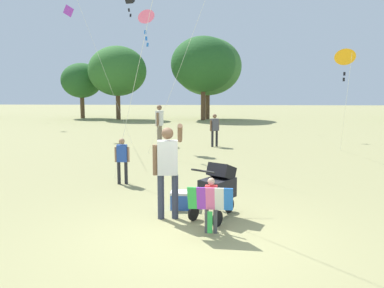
{
  "coord_description": "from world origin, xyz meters",
  "views": [
    {
      "loc": [
        0.34,
        -6.09,
        2.33
      ],
      "look_at": [
        -0.15,
        1.51,
        1.3
      ],
      "focal_mm": 36.79,
      "sensor_mm": 36.0,
      "label": 1
    }
  ],
  "objects_px": {
    "person_adult_flyer": "(168,164)",
    "kite_blue_high": "(147,18)",
    "child_with_butterfly_kite": "(211,201)",
    "person_red_shirt": "(159,122)",
    "kite_green_novelty": "(345,57)",
    "cooler_box": "(182,200)",
    "person_sitting_far": "(122,157)",
    "stroller": "(218,186)",
    "person_couple_left": "(215,128)"
  },
  "relations": [
    {
      "from": "child_with_butterfly_kite",
      "to": "person_sitting_far",
      "type": "xyz_separation_m",
      "value": [
        -2.27,
        3.36,
        0.12
      ]
    },
    {
      "from": "person_sitting_far",
      "to": "kite_blue_high",
      "type": "bearing_deg",
      "value": 92.19
    },
    {
      "from": "cooler_box",
      "to": "person_adult_flyer",
      "type": "bearing_deg",
      "value": -108.09
    },
    {
      "from": "cooler_box",
      "to": "kite_blue_high",
      "type": "bearing_deg",
      "value": 105.26
    },
    {
      "from": "child_with_butterfly_kite",
      "to": "person_adult_flyer",
      "type": "xyz_separation_m",
      "value": [
        -0.8,
        0.75,
        0.45
      ]
    },
    {
      "from": "kite_green_novelty",
      "to": "person_sitting_far",
      "type": "distance_m",
      "value": 9.99
    },
    {
      "from": "kite_blue_high",
      "to": "cooler_box",
      "type": "distance_m",
      "value": 8.53
    },
    {
      "from": "child_with_butterfly_kite",
      "to": "person_couple_left",
      "type": "bearing_deg",
      "value": 90.06
    },
    {
      "from": "kite_green_novelty",
      "to": "kite_blue_high",
      "type": "xyz_separation_m",
      "value": [
        -7.45,
        -1.35,
        1.3
      ]
    },
    {
      "from": "person_adult_flyer",
      "to": "stroller",
      "type": "relative_size",
      "value": 1.65
    },
    {
      "from": "stroller",
      "to": "cooler_box",
      "type": "bearing_deg",
      "value": 143.22
    },
    {
      "from": "stroller",
      "to": "person_red_shirt",
      "type": "relative_size",
      "value": 0.61
    },
    {
      "from": "person_red_shirt",
      "to": "person_couple_left",
      "type": "xyz_separation_m",
      "value": [
        2.37,
        -0.26,
        -0.21
      ]
    },
    {
      "from": "kite_green_novelty",
      "to": "kite_blue_high",
      "type": "distance_m",
      "value": 7.68
    },
    {
      "from": "person_sitting_far",
      "to": "person_couple_left",
      "type": "xyz_separation_m",
      "value": [
        2.26,
        6.86,
        0.13
      ]
    },
    {
      "from": "kite_green_novelty",
      "to": "person_couple_left",
      "type": "height_order",
      "value": "kite_green_novelty"
    },
    {
      "from": "child_with_butterfly_kite",
      "to": "person_sitting_far",
      "type": "bearing_deg",
      "value": 124.13
    },
    {
      "from": "child_with_butterfly_kite",
      "to": "cooler_box",
      "type": "height_order",
      "value": "child_with_butterfly_kite"
    },
    {
      "from": "child_with_butterfly_kite",
      "to": "stroller",
      "type": "relative_size",
      "value": 0.88
    },
    {
      "from": "kite_green_novelty",
      "to": "person_red_shirt",
      "type": "height_order",
      "value": "kite_green_novelty"
    },
    {
      "from": "person_red_shirt",
      "to": "person_couple_left",
      "type": "height_order",
      "value": "person_red_shirt"
    },
    {
      "from": "person_adult_flyer",
      "to": "child_with_butterfly_kite",
      "type": "bearing_deg",
      "value": -43.23
    },
    {
      "from": "person_sitting_far",
      "to": "cooler_box",
      "type": "bearing_deg",
      "value": -49.71
    },
    {
      "from": "kite_blue_high",
      "to": "person_red_shirt",
      "type": "xyz_separation_m",
      "value": [
        0.08,
        2.26,
        -3.89
      ]
    },
    {
      "from": "person_red_shirt",
      "to": "person_sitting_far",
      "type": "bearing_deg",
      "value": -89.18
    },
    {
      "from": "kite_green_novelty",
      "to": "person_sitting_far",
      "type": "bearing_deg",
      "value": -139.47
    },
    {
      "from": "stroller",
      "to": "person_sitting_far",
      "type": "height_order",
      "value": "person_sitting_far"
    },
    {
      "from": "child_with_butterfly_kite",
      "to": "stroller",
      "type": "bearing_deg",
      "value": 81.96
    },
    {
      "from": "cooler_box",
      "to": "child_with_butterfly_kite",
      "type": "bearing_deg",
      "value": -66.64
    },
    {
      "from": "person_couple_left",
      "to": "kite_green_novelty",
      "type": "bearing_deg",
      "value": -7.41
    },
    {
      "from": "kite_blue_high",
      "to": "cooler_box",
      "type": "height_order",
      "value": "kite_blue_high"
    },
    {
      "from": "stroller",
      "to": "person_couple_left",
      "type": "bearing_deg",
      "value": 90.79
    },
    {
      "from": "kite_green_novelty",
      "to": "person_sitting_far",
      "type": "height_order",
      "value": "kite_green_novelty"
    },
    {
      "from": "stroller",
      "to": "cooler_box",
      "type": "distance_m",
      "value": 0.99
    },
    {
      "from": "person_sitting_far",
      "to": "person_couple_left",
      "type": "height_order",
      "value": "person_couple_left"
    },
    {
      "from": "person_adult_flyer",
      "to": "cooler_box",
      "type": "distance_m",
      "value": 1.06
    },
    {
      "from": "stroller",
      "to": "person_adult_flyer",
      "type": "bearing_deg",
      "value": -174.28
    },
    {
      "from": "kite_green_novelty",
      "to": "kite_blue_high",
      "type": "relative_size",
      "value": 0.81
    },
    {
      "from": "person_adult_flyer",
      "to": "person_couple_left",
      "type": "relative_size",
      "value": 1.28
    },
    {
      "from": "kite_green_novelty",
      "to": "person_sitting_far",
      "type": "xyz_separation_m",
      "value": [
        -7.26,
        -6.21,
        -2.92
      ]
    },
    {
      "from": "person_red_shirt",
      "to": "person_sitting_far",
      "type": "relative_size",
      "value": 1.5
    },
    {
      "from": "person_adult_flyer",
      "to": "kite_blue_high",
      "type": "bearing_deg",
      "value": 102.56
    },
    {
      "from": "person_red_shirt",
      "to": "person_couple_left",
      "type": "relative_size",
      "value": 1.26
    },
    {
      "from": "kite_blue_high",
      "to": "person_couple_left",
      "type": "distance_m",
      "value": 5.18
    },
    {
      "from": "child_with_butterfly_kite",
      "to": "person_sitting_far",
      "type": "distance_m",
      "value": 4.06
    },
    {
      "from": "person_adult_flyer",
      "to": "kite_green_novelty",
      "type": "relative_size",
      "value": 0.42
    },
    {
      "from": "person_red_shirt",
      "to": "person_sitting_far",
      "type": "xyz_separation_m",
      "value": [
        0.1,
        -7.12,
        -0.34
      ]
    },
    {
      "from": "child_with_butterfly_kite",
      "to": "person_red_shirt",
      "type": "height_order",
      "value": "person_red_shirt"
    },
    {
      "from": "kite_blue_high",
      "to": "child_with_butterfly_kite",
      "type": "bearing_deg",
      "value": -73.33
    },
    {
      "from": "person_adult_flyer",
      "to": "kite_blue_high",
      "type": "relative_size",
      "value": 0.34
    }
  ]
}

